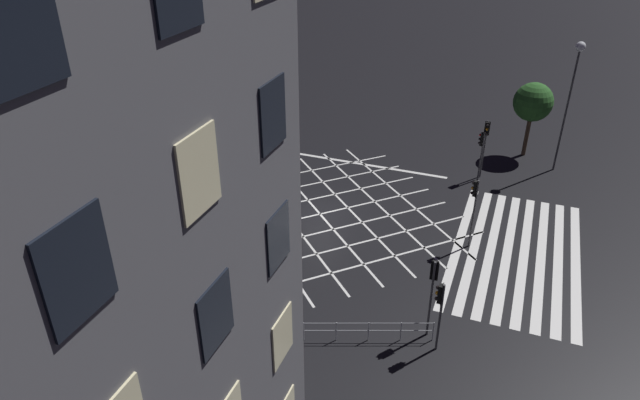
# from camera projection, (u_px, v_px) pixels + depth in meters

# --- Properties ---
(ground_plane) EXTENTS (200.00, 200.00, 0.00)m
(ground_plane) POSITION_uv_depth(u_px,v_px,m) (320.00, 214.00, 35.80)
(ground_plane) COLOR black
(road_markings) EXTENTS (19.80, 25.13, 0.01)m
(road_markings) POSITION_uv_depth(u_px,v_px,m) (433.00, 233.00, 33.88)
(road_markings) COLOR silver
(road_markings) RESTS_ON ground_plane
(traffic_light_nw_main) EXTENTS (0.39, 0.36, 3.57)m
(traffic_light_nw_main) POSITION_uv_depth(u_px,v_px,m) (96.00, 227.00, 29.70)
(traffic_light_nw_main) COLOR #424244
(traffic_light_nw_main) RESTS_ON ground_plane
(traffic_light_se_main) EXTENTS (0.39, 0.36, 4.20)m
(traffic_light_se_main) POSITION_uv_depth(u_px,v_px,m) (486.00, 138.00, 38.73)
(traffic_light_se_main) COLOR #424244
(traffic_light_se_main) RESTS_ON ground_plane
(traffic_light_median_south) EXTENTS (0.36, 0.39, 4.23)m
(traffic_light_median_south) POSITION_uv_depth(u_px,v_px,m) (474.00, 200.00, 31.24)
(traffic_light_median_south) COLOR #424244
(traffic_light_median_south) RESTS_ON ground_plane
(traffic_light_median_north) EXTENTS (0.36, 0.39, 3.64)m
(traffic_light_median_north) POSITION_uv_depth(u_px,v_px,m) (194.00, 153.00, 37.59)
(traffic_light_median_north) COLOR #424244
(traffic_light_median_north) RESTS_ON ground_plane
(traffic_light_ne_main) EXTENTS (2.61, 0.36, 4.08)m
(traffic_light_ne_main) POSITION_uv_depth(u_px,v_px,m) (253.00, 111.00, 43.19)
(traffic_light_ne_main) COLOR #424244
(traffic_light_ne_main) RESTS_ON ground_plane
(traffic_light_se_cross) EXTENTS (0.36, 0.39, 3.54)m
(traffic_light_se_cross) POSITION_uv_depth(u_px,v_px,m) (481.00, 146.00, 38.68)
(traffic_light_se_cross) COLOR #424244
(traffic_light_se_cross) RESTS_ON ground_plane
(traffic_light_sw_cross) EXTENTS (0.36, 0.39, 3.59)m
(traffic_light_sw_cross) POSITION_uv_depth(u_px,v_px,m) (440.00, 303.00, 24.32)
(traffic_light_sw_cross) COLOR #424244
(traffic_light_sw_cross) RESTS_ON ground_plane
(traffic_light_sw_main) EXTENTS (0.39, 0.36, 4.09)m
(traffic_light_sw_main) POSITION_uv_depth(u_px,v_px,m) (433.00, 283.00, 25.00)
(traffic_light_sw_main) COLOR #424244
(traffic_light_sw_main) RESTS_ON ground_plane
(street_lamp_east) EXTENTS (0.64, 0.64, 9.22)m
(street_lamp_east) POSITION_uv_depth(u_px,v_px,m) (574.00, 74.00, 37.80)
(street_lamp_east) COLOR #424244
(street_lamp_east) RESTS_ON ground_plane
(street_lamp_west) EXTENTS (0.42, 0.42, 7.81)m
(street_lamp_west) POSITION_uv_depth(u_px,v_px,m) (138.00, 125.00, 35.36)
(street_lamp_west) COLOR #424244
(street_lamp_west) RESTS_ON ground_plane
(street_tree_near) EXTENTS (2.84, 2.84, 5.64)m
(street_tree_near) POSITION_uv_depth(u_px,v_px,m) (533.00, 102.00, 41.44)
(street_tree_near) COLOR brown
(street_tree_near) RESTS_ON ground_plane
(pedestrian_railing) EXTENTS (3.72, 9.62, 1.05)m
(pedestrian_railing) POSITION_uv_depth(u_px,v_px,m) (320.00, 329.00, 25.69)
(pedestrian_railing) COLOR #9EA0A5
(pedestrian_railing) RESTS_ON ground_plane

